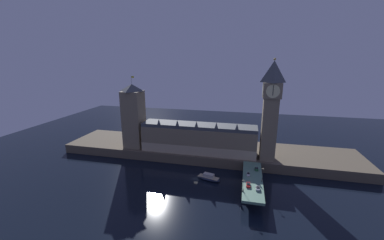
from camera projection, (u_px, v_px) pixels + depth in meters
name	position (u px, v px, depth m)	size (l,w,h in m)	color
ground_plane	(196.00, 179.00, 146.48)	(400.00, 400.00, 0.00)	black
embankment	(206.00, 151.00, 182.40)	(220.00, 42.00, 6.67)	brown
parliament_hall	(198.00, 138.00, 170.18)	(81.99, 16.62, 24.68)	#7F7056
clock_tower	(271.00, 108.00, 151.10)	(11.63, 11.74, 66.51)	#7F7056
victoria_tower	(134.00, 116.00, 177.51)	(14.05, 14.05, 54.07)	#7F7056
bridge	(252.00, 182.00, 133.07)	(10.92, 46.00, 6.95)	slate
car_northbound_lead	(248.00, 174.00, 136.63)	(1.87, 3.90, 1.34)	white
car_northbound_trail	(248.00, 185.00, 124.80)	(2.09, 4.77, 1.51)	red
car_southbound_lead	(258.00, 188.00, 121.39)	(2.11, 3.89, 1.57)	silver
car_southbound_trail	(256.00, 169.00, 142.84)	(2.07, 3.92, 1.54)	#235633
pedestrian_near_rail	(243.00, 190.00, 119.56)	(0.38, 0.38, 1.57)	black
pedestrian_mid_walk	(262.00, 180.00, 129.11)	(0.38, 0.38, 1.57)	black
street_lamp_near	(243.00, 184.00, 118.76)	(1.34, 0.60, 6.68)	#2D3333
street_lamp_mid	(263.00, 172.00, 130.26)	(1.34, 0.60, 7.17)	#2D3333
boat_upstream	(209.00, 178.00, 144.79)	(15.33, 8.54, 4.20)	#1E2842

